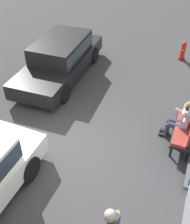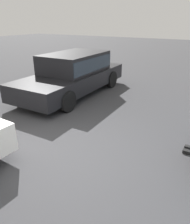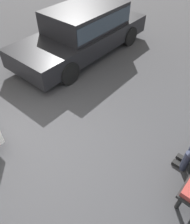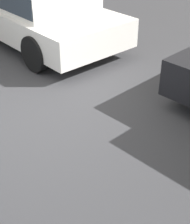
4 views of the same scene
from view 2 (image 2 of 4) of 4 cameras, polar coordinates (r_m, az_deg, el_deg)
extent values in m
plane|color=#38383A|center=(4.46, -11.25, -11.61)|extent=(60.00, 60.00, 0.00)
cube|color=black|center=(4.85, 23.34, -9.65)|extent=(0.10, 0.24, 0.07)
cube|color=black|center=(7.90, -5.88, 8.32)|extent=(4.73, 1.88, 0.55)
cube|color=black|center=(7.92, -5.25, 12.80)|extent=(2.48, 1.61, 0.64)
cube|color=#28333D|center=(7.92, -5.25, 12.80)|extent=(2.43, 1.65, 0.45)
cylinder|color=black|center=(6.37, -7.20, 2.78)|extent=(0.64, 0.20, 0.64)
cylinder|color=black|center=(7.46, -17.67, 4.90)|extent=(0.64, 0.20, 0.64)
cylinder|color=black|center=(8.75, 4.34, 8.50)|extent=(0.64, 0.20, 0.64)
cylinder|color=black|center=(9.57, -4.89, 9.76)|extent=(0.64, 0.20, 0.64)
camera|label=1|loc=(3.94, -159.31, 35.91)|focal=45.00mm
camera|label=3|loc=(1.80, 47.36, 56.04)|focal=35.00mm
camera|label=4|loc=(6.36, 34.03, 21.39)|focal=55.00mm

